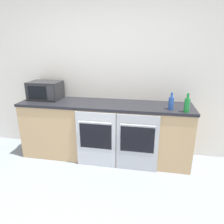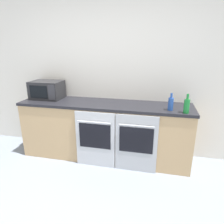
# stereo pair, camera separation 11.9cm
# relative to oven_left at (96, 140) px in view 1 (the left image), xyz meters

# --- Properties ---
(wall_back) EXTENTS (10.00, 0.06, 2.60)m
(wall_back) POSITION_rel_oven_left_xyz_m (0.06, 0.64, 0.87)
(wall_back) COLOR silver
(wall_back) RESTS_ON ground_plane
(counter_back) EXTENTS (2.60, 0.62, 0.90)m
(counter_back) POSITION_rel_oven_left_xyz_m (0.06, 0.31, 0.02)
(counter_back) COLOR tan
(counter_back) RESTS_ON ground_plane
(oven_left) EXTENTS (0.58, 0.06, 0.84)m
(oven_left) POSITION_rel_oven_left_xyz_m (0.00, 0.00, 0.00)
(oven_left) COLOR #B7BABF
(oven_left) RESTS_ON ground_plane
(oven_right) EXTENTS (0.58, 0.06, 0.84)m
(oven_right) POSITION_rel_oven_left_xyz_m (0.59, 0.00, 0.00)
(oven_right) COLOR #A8AAAF
(oven_right) RESTS_ON ground_plane
(microwave) EXTENTS (0.49, 0.36, 0.29)m
(microwave) POSITION_rel_oven_left_xyz_m (-0.92, 0.38, 0.61)
(microwave) COLOR #232326
(microwave) RESTS_ON counter_back
(bottle_blue) EXTENTS (0.07, 0.07, 0.23)m
(bottle_blue) POSITION_rel_oven_left_xyz_m (1.01, 0.16, 0.56)
(bottle_blue) COLOR #234793
(bottle_blue) RESTS_ON counter_back
(bottle_green) EXTENTS (0.07, 0.07, 0.25)m
(bottle_green) POSITION_rel_oven_left_xyz_m (1.20, 0.08, 0.56)
(bottle_green) COLOR #19722D
(bottle_green) RESTS_ON counter_back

